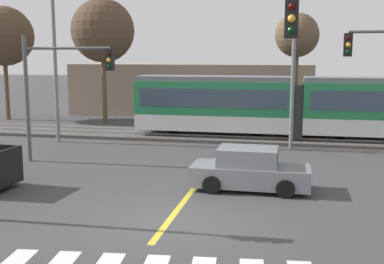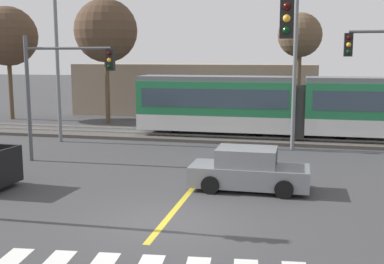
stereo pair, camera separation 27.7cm
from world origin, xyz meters
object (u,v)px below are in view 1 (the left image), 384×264
object	(u,v)px
sedan_crossing	(250,170)
bare_tree_west	(103,31)
traffic_light_mid_left	(57,80)
bare_tree_east	(297,36)
street_lamp_west	(57,41)
street_lamp_centre	(297,46)
light_rail_tram	(298,105)
bare_tree_far_west	(4,36)

from	to	relation	value
sedan_crossing	bare_tree_west	xyz separation A→B (m)	(-11.66, 15.13, 5.77)
traffic_light_mid_left	bare_tree_east	bearing A→B (deg)	52.08
traffic_light_mid_left	street_lamp_west	bearing A→B (deg)	116.42
street_lamp_west	street_lamp_centre	bearing A→B (deg)	2.89
traffic_light_mid_left	bare_tree_west	xyz separation A→B (m)	(-2.90, 12.48, 2.76)
light_rail_tram	bare_tree_west	xyz separation A→B (m)	(-13.38, 4.44, 4.42)
traffic_light_mid_left	street_lamp_centre	bearing A→B (deg)	28.03
light_rail_tram	street_lamp_west	size ratio (longest dim) A/B	1.86
bare_tree_west	bare_tree_east	distance (m)	13.22
street_lamp_west	bare_tree_far_west	world-z (taller)	street_lamp_west
street_lamp_centre	bare_tree_west	world-z (taller)	street_lamp_centre
traffic_light_mid_left	light_rail_tram	bearing A→B (deg)	37.47
street_lamp_west	street_lamp_centre	world-z (taller)	street_lamp_west
sedan_crossing	street_lamp_centre	xyz separation A→B (m)	(1.55, 8.13, 4.57)
light_rail_tram	street_lamp_west	xyz separation A→B (m)	(-12.89, -3.19, 3.53)
traffic_light_mid_left	bare_tree_east	world-z (taller)	bare_tree_east
sedan_crossing	bare_tree_far_west	xyz separation A→B (m)	(-19.67, 15.62, 5.49)
traffic_light_mid_left	bare_tree_west	bearing A→B (deg)	103.08
bare_tree_far_west	bare_tree_east	xyz separation A→B (m)	(21.20, 0.24, -0.16)
sedan_crossing	bare_tree_far_west	bearing A→B (deg)	141.54
bare_tree_far_west	bare_tree_east	size ratio (longest dim) A/B	1.11
bare_tree_west	sedan_crossing	bearing A→B (deg)	-52.38
bare_tree_far_west	bare_tree_west	size ratio (longest dim) A/B	0.97
sedan_crossing	traffic_light_mid_left	world-z (taller)	traffic_light_mid_left
traffic_light_mid_left	bare_tree_far_west	bearing A→B (deg)	130.06
light_rail_tram	bare_tree_east	distance (m)	6.53
bare_tree_west	bare_tree_east	world-z (taller)	bare_tree_west
bare_tree_east	bare_tree_far_west	bearing A→B (deg)	-179.35
light_rail_tram	sedan_crossing	xyz separation A→B (m)	(-1.72, -10.68, -1.35)
bare_tree_west	bare_tree_east	bearing A→B (deg)	3.19
street_lamp_west	street_lamp_centre	xyz separation A→B (m)	(12.72, 0.64, -0.31)
street_lamp_west	light_rail_tram	bearing A→B (deg)	13.91
light_rail_tram	street_lamp_centre	size ratio (longest dim) A/B	1.97
sedan_crossing	light_rail_tram	bearing A→B (deg)	80.83
traffic_light_mid_left	street_lamp_west	size ratio (longest dim) A/B	0.57
street_lamp_west	bare_tree_west	bearing A→B (deg)	93.70
light_rail_tram	traffic_light_mid_left	size ratio (longest dim) A/B	3.27
bare_tree_west	street_lamp_centre	bearing A→B (deg)	-27.89
bare_tree_far_west	bare_tree_east	distance (m)	21.20
light_rail_tram	bare_tree_west	bearing A→B (deg)	161.64
sedan_crossing	street_lamp_west	world-z (taller)	street_lamp_west
light_rail_tram	street_lamp_centre	xyz separation A→B (m)	(-0.18, -2.55, 3.22)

